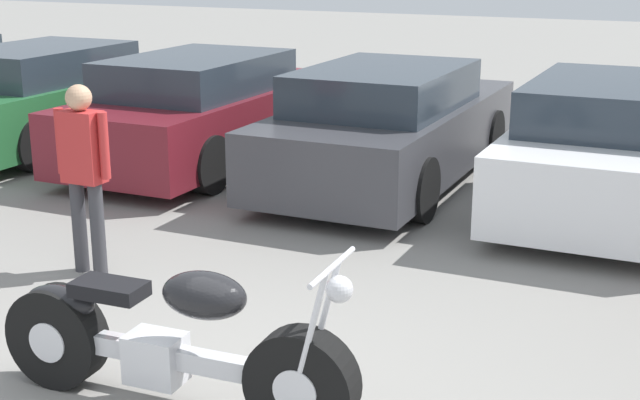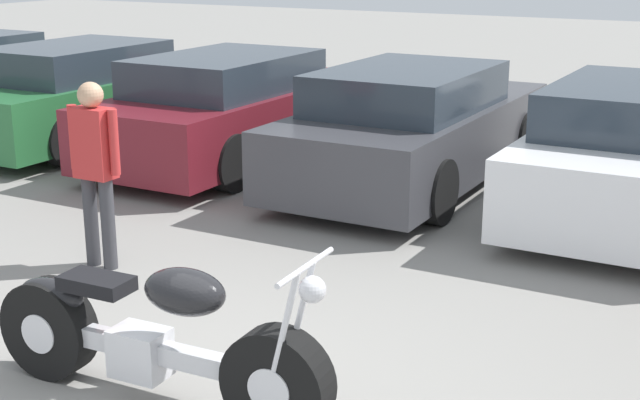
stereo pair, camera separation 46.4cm
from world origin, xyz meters
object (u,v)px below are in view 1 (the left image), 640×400
parked_car_white (612,145)px  parked_car_maroon (207,110)px  motorcycle (169,344)px  parked_car_dark_grey (390,126)px  person_standing (84,164)px  parked_car_green (52,97)px

parked_car_white → parked_car_maroon: bearing=-179.8°
motorcycle → parked_car_white: parked_car_white is taller
parked_car_dark_grey → person_standing: person_standing is taller
parked_car_green → parked_car_white: size_ratio=1.00×
motorcycle → parked_car_dark_grey: bearing=96.7°
parked_car_green → person_standing: person_standing is taller
parked_car_maroon → parked_car_white: same height
parked_car_maroon → person_standing: 4.07m
parked_car_dark_grey → person_standing: 4.06m
parked_car_white → parked_car_green: bearing=-179.7°
parked_car_maroon → person_standing: (1.21, -3.87, 0.29)m
parked_car_white → motorcycle: bearing=-108.1°
parked_car_dark_grey → person_standing: size_ratio=2.82×
motorcycle → parked_car_green: (-5.57, 5.49, 0.24)m
parked_car_green → motorcycle: bearing=-44.6°
parked_car_maroon → parked_car_white: (4.92, 0.02, 0.00)m
parked_car_maroon → person_standing: size_ratio=2.82×
parked_car_dark_grey → parked_car_green: bearing=-179.9°
person_standing → parked_car_white: bearing=46.4°
parked_car_green → parked_car_dark_grey: 4.92m
parked_car_dark_grey → parked_car_white: size_ratio=1.00×
parked_car_maroon → parked_car_dark_grey: same height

